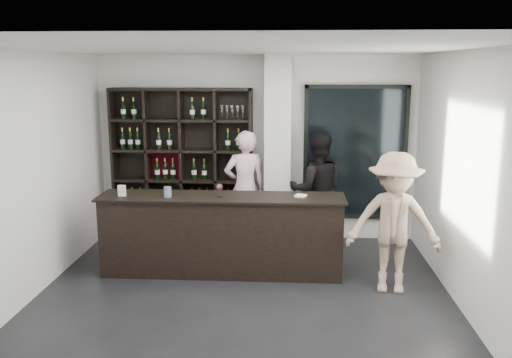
# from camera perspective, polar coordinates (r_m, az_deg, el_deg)

# --- Properties ---
(floor) EXTENTS (5.00, 5.50, 0.01)m
(floor) POSITION_cam_1_polar(r_m,az_deg,el_deg) (6.36, -1.61, -13.56)
(floor) COLOR black
(floor) RESTS_ON ground
(wine_shelf) EXTENTS (2.20, 0.35, 2.40)m
(wine_shelf) POSITION_cam_1_polar(r_m,az_deg,el_deg) (8.60, -7.74, 1.47)
(wine_shelf) COLOR black
(wine_shelf) RESTS_ON floor
(structural_column) EXTENTS (0.40, 0.40, 2.90)m
(structural_column) POSITION_cam_1_polar(r_m,az_deg,el_deg) (8.30, 2.30, 2.95)
(structural_column) COLOR silver
(structural_column) RESTS_ON floor
(glass_panel) EXTENTS (1.60, 0.08, 2.10)m
(glass_panel) POSITION_cam_1_polar(r_m,az_deg,el_deg) (8.58, 10.38, 2.72)
(glass_panel) COLOR black
(glass_panel) RESTS_ON floor
(tasting_counter) EXTENTS (3.22, 0.67, 1.06)m
(tasting_counter) POSITION_cam_1_polar(r_m,az_deg,el_deg) (7.22, -3.62, -5.87)
(tasting_counter) COLOR black
(tasting_counter) RESTS_ON floor
(taster_pink) EXTENTS (0.74, 0.60, 1.77)m
(taster_pink) POSITION_cam_1_polar(r_m,az_deg,el_deg) (8.36, -1.17, -0.91)
(taster_pink) COLOR silver
(taster_pink) RESTS_ON floor
(taster_black) EXTENTS (0.92, 0.74, 1.77)m
(taster_black) POSITION_cam_1_polar(r_m,az_deg,el_deg) (8.24, 6.41, -1.19)
(taster_black) COLOR black
(taster_black) RESTS_ON floor
(customer) EXTENTS (1.20, 0.80, 1.73)m
(customer) POSITION_cam_1_polar(r_m,az_deg,el_deg) (6.76, 14.30, -4.52)
(customer) COLOR #9C8066
(customer) RESTS_ON floor
(wine_glass) EXTENTS (0.11, 0.11, 0.21)m
(wine_glass) POSITION_cam_1_polar(r_m,az_deg,el_deg) (6.98, -3.87, -1.13)
(wine_glass) COLOR white
(wine_glass) RESTS_ON tasting_counter
(spit_cup) EXTENTS (0.12, 0.12, 0.13)m
(spit_cup) POSITION_cam_1_polar(r_m,az_deg,el_deg) (7.08, -9.28, -1.37)
(spit_cup) COLOR silver
(spit_cup) RESTS_ON tasting_counter
(napkin_stack) EXTENTS (0.17, 0.17, 0.02)m
(napkin_stack) POSITION_cam_1_polar(r_m,az_deg,el_deg) (7.05, 4.73, -1.77)
(napkin_stack) COLOR white
(napkin_stack) RESTS_ON tasting_counter
(card_stand) EXTENTS (0.10, 0.05, 0.14)m
(card_stand) POSITION_cam_1_polar(r_m,az_deg,el_deg) (7.25, -13.94, -1.21)
(card_stand) COLOR white
(card_stand) RESTS_ON tasting_counter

